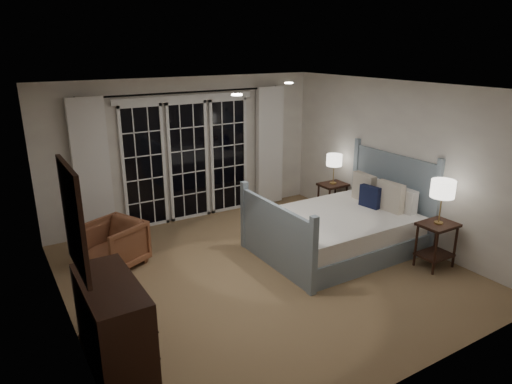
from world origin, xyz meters
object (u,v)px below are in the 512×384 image
nightstand_right (332,195)px  nightstand_left (436,238)px  dresser (113,322)px  lamp_right (334,161)px  armchair (114,244)px  bed (340,228)px  lamp_left (443,189)px

nightstand_right → nightstand_left: bearing=-91.9°
dresser → lamp_right: bearing=23.7°
lamp_right → nightstand_right: bearing=-143.1°
nightstand_left → nightstand_right: bearing=88.1°
armchair → bed: bearing=42.9°
lamp_left → nightstand_right: bearing=88.1°
bed → nightstand_left: (0.75, -1.14, 0.09)m
lamp_left → lamp_right: 2.30m
bed → lamp_left: 1.59m
dresser → armchair: bearing=75.0°
armchair → dresser: dresser is taller
nightstand_left → armchair: (-3.85, 2.37, -0.10)m
nightstand_left → dresser: size_ratio=0.54×
lamp_right → armchair: (-3.92, 0.07, -0.72)m
nightstand_right → dresser: size_ratio=0.51×
lamp_left → nightstand_left: bearing=0.0°
nightstand_left → lamp_left: (0.00, 0.00, 0.72)m
bed → lamp_left: (0.75, -1.14, 0.81)m
lamp_left → bed: bearing=123.3°
bed → armchair: bearing=158.5°
bed → nightstand_right: bearing=54.5°
armchair → dresser: (-0.54, -2.03, 0.09)m
armchair → lamp_right: bearing=63.4°
nightstand_right → dresser: (-4.47, -1.96, 0.02)m
armchair → dresser: bearing=-40.6°
armchair → dresser: size_ratio=0.61×
dresser → bed: bearing=12.5°
nightstand_right → armchair: 3.93m
bed → nightstand_right: size_ratio=3.76×
lamp_left → armchair: (-3.85, 2.37, -0.82)m
nightstand_left → lamp_right: 2.38m
nightstand_left → armchair: armchair is taller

